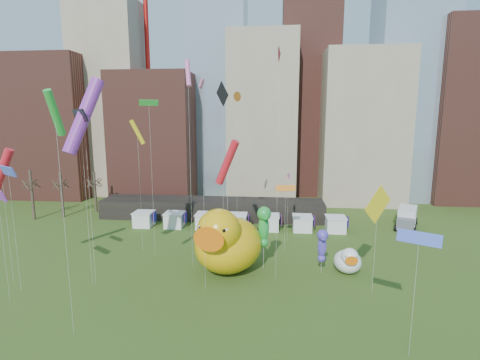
# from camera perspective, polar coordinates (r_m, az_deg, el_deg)

# --- Properties ---
(skyline) EXTENTS (101.00, 23.00, 68.00)m
(skyline) POSITION_cam_1_polar(r_m,az_deg,el_deg) (79.19, 2.36, 12.93)
(skyline) COLOR brown
(skyline) RESTS_ON ground
(pavilion) EXTENTS (38.00, 6.00, 3.20)m
(pavilion) POSITION_cam_1_polar(r_m,az_deg,el_deg) (62.76, -4.43, -4.54)
(pavilion) COLOR black
(pavilion) RESTS_ON ground
(vendor_tents) EXTENTS (33.24, 2.80, 2.40)m
(vendor_tents) POSITION_cam_1_polar(r_m,az_deg,el_deg) (56.49, -0.41, -6.66)
(vendor_tents) COLOR white
(vendor_tents) RESTS_ON ground
(bare_trees) EXTENTS (8.44, 6.44, 8.50)m
(bare_trees) POSITION_cam_1_polar(r_m,az_deg,el_deg) (70.22, -26.23, -1.97)
(bare_trees) COLOR #382B21
(bare_trees) RESTS_ON ground
(big_duck) EXTENTS (9.34, 10.98, 7.81)m
(big_duck) POSITION_cam_1_polar(r_m,az_deg,el_deg) (40.53, -2.15, -9.71)
(big_duck) COLOR #E4A90B
(big_duck) RESTS_ON ground
(small_duck) EXTENTS (3.11, 4.17, 3.20)m
(small_duck) POSITION_cam_1_polar(r_m,az_deg,el_deg) (42.79, 16.69, -12.08)
(small_duck) COLOR white
(small_duck) RESTS_ON ground
(seahorse_green) EXTENTS (1.81, 2.15, 7.34)m
(seahorse_green) POSITION_cam_1_polar(r_m,az_deg,el_deg) (40.94, 3.78, -6.87)
(seahorse_green) COLOR silver
(seahorse_green) RESTS_ON ground
(seahorse_purple) EXTENTS (1.29, 1.61, 5.05)m
(seahorse_purple) POSITION_cam_1_polar(r_m,az_deg,el_deg) (41.35, 12.86, -9.70)
(seahorse_purple) COLOR silver
(seahorse_purple) RESTS_ON ground
(box_truck) EXTENTS (5.03, 7.42, 2.97)m
(box_truck) POSITION_cam_1_polar(r_m,az_deg,el_deg) (63.40, 24.89, -5.36)
(box_truck) COLOR silver
(box_truck) RESTS_ON ground
(kite_0) EXTENTS (3.04, 1.14, 14.19)m
(kite_0) POSITION_cam_1_polar(r_m,az_deg,el_deg) (43.63, -33.54, 0.98)
(kite_0) COLOR silver
(kite_0) RESTS_ON ground
(kite_1) EXTENTS (0.76, 2.69, 20.62)m
(kite_1) POSITION_cam_1_polar(r_m,az_deg,el_deg) (34.36, -6.06, 14.60)
(kite_1) COLOR silver
(kite_1) RESTS_ON ground
(kite_2) EXTENTS (3.01, 3.20, 17.94)m
(kite_2) POSITION_cam_1_polar(r_m,az_deg,el_deg) (38.42, -23.96, 9.22)
(kite_2) COLOR silver
(kite_2) RESTS_ON ground
(kite_3) EXTENTS (2.07, 1.47, 19.21)m
(kite_3) POSITION_cam_1_polar(r_m,az_deg,el_deg) (44.73, -14.21, 11.45)
(kite_3) COLOR silver
(kite_3) RESTS_ON ground
(kite_4) EXTENTS (2.98, 2.30, 10.87)m
(kite_4) POSITION_cam_1_polar(r_m,az_deg,el_deg) (36.70, 20.94, -3.71)
(kite_4) COLOR silver
(kite_4) RESTS_ON ground
(kite_5) EXTENTS (2.78, 2.06, 12.60)m
(kite_5) POSITION_cam_1_polar(r_m,az_deg,el_deg) (40.72, -32.80, 1.12)
(kite_5) COLOR silver
(kite_5) RESTS_ON ground
(kite_6) EXTENTS (0.71, 1.28, 20.62)m
(kite_6) POSITION_cam_1_polar(r_m,az_deg,el_deg) (50.20, -0.51, 12.86)
(kite_6) COLOR silver
(kite_6) RESTS_ON ground
(kite_7) EXTENTS (3.91, 4.10, 21.02)m
(kite_7) POSITION_cam_1_polar(r_m,az_deg,el_deg) (38.19, -23.47, 9.25)
(kite_7) COLOR silver
(kite_7) RESTS_ON ground
(kite_8) EXTENTS (0.31, 1.50, 24.00)m
(kite_8) POSITION_cam_1_polar(r_m,az_deg,el_deg) (37.26, 6.29, 18.97)
(kite_8) COLOR silver
(kite_8) RESTS_ON ground
(kite_9) EXTENTS (1.11, 1.84, 23.32)m
(kite_9) POSITION_cam_1_polar(r_m,az_deg,el_deg) (40.45, -8.21, 16.27)
(kite_9) COLOR silver
(kite_9) RESTS_ON ground
(kite_10) EXTENTS (1.72, 2.34, 21.21)m
(kite_10) POSITION_cam_1_polar(r_m,az_deg,el_deg) (41.65, -2.81, 12.91)
(kite_10) COLOR silver
(kite_10) RESTS_ON ground
(kite_11) EXTENTS (0.66, 2.00, 19.15)m
(kite_11) POSITION_cam_1_polar(r_m,az_deg,el_deg) (29.56, -27.22, 9.34)
(kite_11) COLOR silver
(kite_11) RESTS_ON ground
(kite_12) EXTENTS (1.89, 1.34, 16.93)m
(kite_12) POSITION_cam_1_polar(r_m,az_deg,el_deg) (47.10, -15.91, 7.25)
(kite_12) COLOR silver
(kite_12) RESTS_ON ground
(kite_13) EXTENTS (2.67, 1.78, 9.42)m
(kite_13) POSITION_cam_1_polar(r_m,az_deg,el_deg) (27.92, 26.45, -8.28)
(kite_13) COLOR silver
(kite_13) RESTS_ON ground
(kite_14) EXTENTS (2.48, 0.68, 8.77)m
(kite_14) POSITION_cam_1_polar(r_m,az_deg,el_deg) (45.70, 7.21, -1.33)
(kite_14) COLOR silver
(kite_14) RESTS_ON ground
(kite_16) EXTENTS (2.97, 1.99, 14.91)m
(kite_16) POSITION_cam_1_polar(r_m,az_deg,el_deg) (38.22, -2.03, 2.78)
(kite_16) COLOR silver
(kite_16) RESTS_ON ground
(kite_17) EXTENTS (0.65, 1.96, 9.64)m
(kite_17) POSITION_cam_1_polar(r_m,az_deg,el_deg) (49.23, 7.65, 0.54)
(kite_17) COLOR silver
(kite_17) RESTS_ON ground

